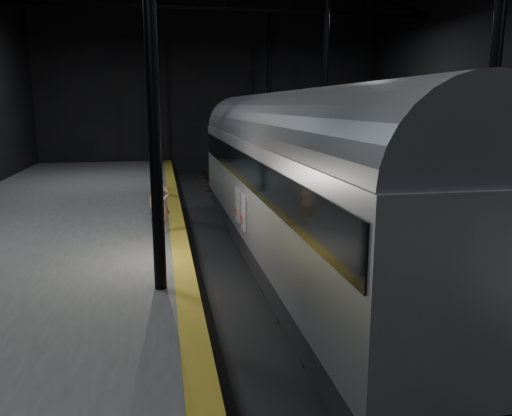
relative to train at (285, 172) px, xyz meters
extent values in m
plane|color=black|center=(0.00, -0.23, -2.89)|extent=(44.00, 44.00, 0.00)
cube|color=#4A4A48|center=(-7.50, -0.23, -2.39)|extent=(9.00, 43.80, 1.00)
cube|color=#4A4A48|center=(7.50, -0.23, -2.39)|extent=(9.00, 43.80, 1.00)
cube|color=olive|center=(-3.25, -0.23, -1.88)|extent=(0.50, 43.80, 0.01)
cube|color=#3F3328|center=(-0.72, -0.23, -2.72)|extent=(0.08, 43.00, 0.14)
cube|color=#3F3328|center=(0.72, -0.23, -2.72)|extent=(0.08, 43.00, 0.14)
cube|color=black|center=(0.00, -0.23, -2.83)|extent=(2.40, 42.00, 0.12)
cylinder|color=black|center=(-3.80, -4.23, 3.11)|extent=(0.26, 0.26, 10.00)
cylinder|color=black|center=(3.80, -4.23, 3.11)|extent=(0.26, 0.26, 10.00)
cylinder|color=black|center=(-3.80, 7.77, 3.11)|extent=(0.26, 0.26, 10.00)
cylinder|color=black|center=(3.80, 7.77, 3.11)|extent=(0.26, 0.26, 10.00)
cylinder|color=black|center=(-3.80, 19.77, 3.11)|extent=(0.26, 0.26, 10.00)
cylinder|color=black|center=(3.80, 19.77, 3.11)|extent=(0.26, 0.26, 10.00)
cube|color=black|center=(0.00, 13.77, 7.11)|extent=(23.60, 0.15, 0.18)
cube|color=#A4A7AC|center=(0.00, 0.00, -0.42)|extent=(2.81, 19.37, 2.91)
cube|color=black|center=(0.00, 0.00, -2.24)|extent=(2.57, 18.98, 0.82)
cube|color=black|center=(0.00, 0.00, 0.26)|extent=(2.87, 19.08, 0.87)
cylinder|color=slate|center=(0.00, 0.00, 1.03)|extent=(2.75, 19.18, 2.75)
cube|color=black|center=(0.00, -6.78, -2.60)|extent=(1.74, 2.13, 0.34)
cube|color=black|center=(0.00, 6.78, -2.60)|extent=(1.74, 2.13, 0.34)
cube|color=silver|center=(-1.43, -0.97, -1.00)|extent=(0.04, 0.73, 1.02)
cube|color=silver|center=(-1.43, 0.19, -1.00)|extent=(0.04, 0.73, 1.02)
cylinder|color=red|center=(-1.45, -0.79, -1.24)|extent=(0.03, 0.25, 0.25)
cylinder|color=red|center=(-1.45, 0.37, -1.24)|extent=(0.03, 0.25, 0.25)
imported|color=#9E7F61|center=(-3.80, 0.78, -0.98)|extent=(0.69, 0.48, 1.82)
camera|label=1|loc=(-3.69, -14.67, 1.99)|focal=35.00mm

